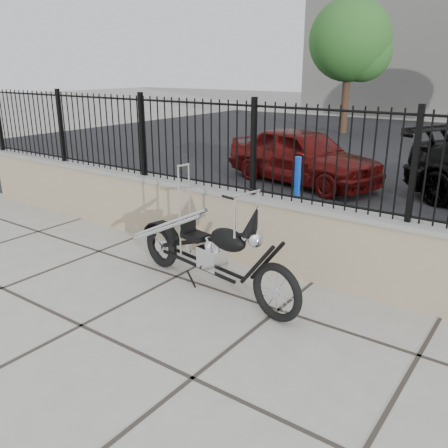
% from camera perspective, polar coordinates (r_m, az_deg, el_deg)
% --- Properties ---
extents(ground_plane, '(90.00, 90.00, 0.00)m').
position_cam_1_polar(ground_plane, '(4.32, -3.81, -18.04)').
color(ground_plane, '#99968E').
rests_on(ground_plane, ground).
extents(retaining_wall, '(14.00, 0.36, 0.96)m').
position_cam_1_polar(retaining_wall, '(5.99, 11.46, -2.33)').
color(retaining_wall, gray).
rests_on(retaining_wall, ground_plane).
extents(iron_fence, '(14.00, 0.08, 1.20)m').
position_cam_1_polar(iron_fence, '(5.71, 12.15, 7.86)').
color(iron_fence, black).
rests_on(iron_fence, retaining_wall).
extents(chopper_motorcycle, '(2.53, 0.88, 1.50)m').
position_cam_1_polar(chopper_motorcycle, '(5.52, -1.82, -0.79)').
color(chopper_motorcycle, black).
rests_on(chopper_motorcycle, ground_plane).
extents(car_red, '(4.00, 2.33, 1.28)m').
position_cam_1_polar(car_red, '(11.04, 9.44, 8.10)').
color(car_red, '#510C0B').
rests_on(car_red, parking_lot).
extents(bollard_a, '(0.14, 0.14, 1.00)m').
position_cam_1_polar(bollard_a, '(8.98, 8.80, 4.86)').
color(bollard_a, '#0B30AF').
rests_on(bollard_a, ground_plane).
extents(tree_left, '(3.13, 3.13, 5.28)m').
position_cam_1_polar(tree_left, '(20.14, 14.93, 21.03)').
color(tree_left, '#382619').
rests_on(tree_left, ground_plane).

